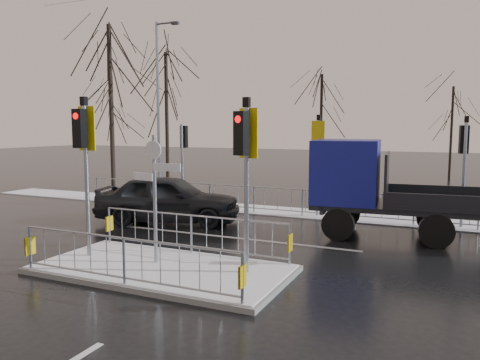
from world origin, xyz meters
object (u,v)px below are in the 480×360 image
at_px(car_far_lane, 168,199).
at_px(street_lamp_left, 159,104).
at_px(traffic_island, 162,256).
at_px(flatbed_truck, 376,185).

distance_m(car_far_lane, street_lamp_left, 6.75).
height_order(traffic_island, car_far_lane, traffic_island).
height_order(car_far_lane, flatbed_truck, flatbed_truck).
relative_size(car_far_lane, flatbed_truck, 0.76).
bearing_deg(traffic_island, flatbed_truck, 55.87).
distance_m(traffic_island, flatbed_truck, 7.25).
bearing_deg(street_lamp_left, traffic_island, -55.93).
distance_m(traffic_island, car_far_lane, 5.79).
relative_size(car_far_lane, street_lamp_left, 0.62).
bearing_deg(flatbed_truck, traffic_island, -124.13).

